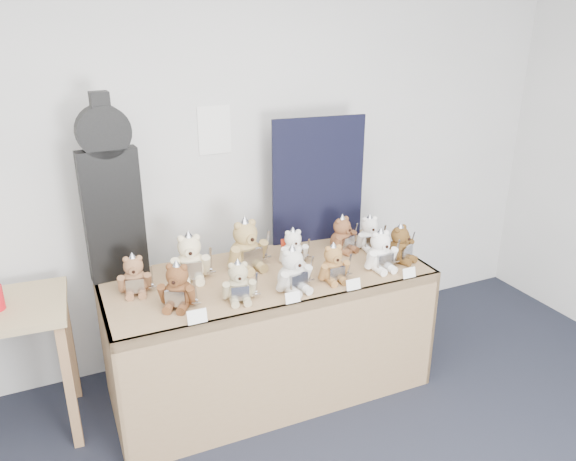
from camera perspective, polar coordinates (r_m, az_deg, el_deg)
name	(u,v)px	position (r m, az deg, el deg)	size (l,w,h in m)	color
room_shell	(215,130)	(3.56, -7.47, 10.08)	(6.00, 6.00, 6.00)	silver
display_table	(273,305)	(3.32, -1.56, -7.59)	(1.91, 0.82, 0.79)	olive
guitar_case	(111,192)	(3.23, -17.58, 3.79)	(0.33, 0.12, 1.05)	black
navy_board	(318,181)	(3.65, 3.09, 5.08)	(0.62, 0.02, 0.83)	black
teddy_front_far_left	(178,287)	(2.97, -11.14, -5.68)	(0.22, 0.22, 0.27)	brown
teddy_front_left	(239,283)	(2.99, -5.04, -5.33)	(0.21, 0.18, 0.25)	tan
teddy_front_centre	(293,271)	(3.07, 0.50, -4.17)	(0.24, 0.21, 0.29)	silver
teddy_front_right	(333,265)	(3.20, 4.63, -3.47)	(0.20, 0.16, 0.25)	olive
teddy_front_far_right	(380,252)	(3.36, 9.37, -2.16)	(0.22, 0.18, 0.28)	white
teddy_front_end	(400,245)	(3.50, 11.33, -1.45)	(0.22, 0.21, 0.26)	brown
teddy_back_left	(190,259)	(3.24, -9.91, -2.88)	(0.25, 0.22, 0.31)	beige
teddy_back_centre_left	(246,247)	(3.33, -4.26, -1.64)	(0.29, 0.25, 0.34)	tan
teddy_back_centre_right	(293,248)	(3.41, 0.53, -1.79)	(0.20, 0.17, 0.24)	white
teddy_back_right	(342,236)	(3.59, 5.56, -0.53)	(0.22, 0.20, 0.26)	brown
teddy_back_end	(369,234)	(3.64, 8.27, -0.37)	(0.21, 0.18, 0.25)	white
teddy_back_far_left	(134,276)	(3.16, -15.34, -4.51)	(0.20, 0.18, 0.25)	#906343
entry_card_a	(197,317)	(2.83, -9.22, -8.63)	(0.10, 0.00, 0.07)	white
entry_card_b	(293,297)	(2.98, 0.48, -6.82)	(0.08, 0.00, 0.06)	white
entry_card_c	(353,284)	(3.13, 6.65, -5.47)	(0.09, 0.00, 0.06)	white
entry_card_d	(409,273)	(3.31, 12.21, -4.23)	(0.08, 0.00, 0.06)	white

